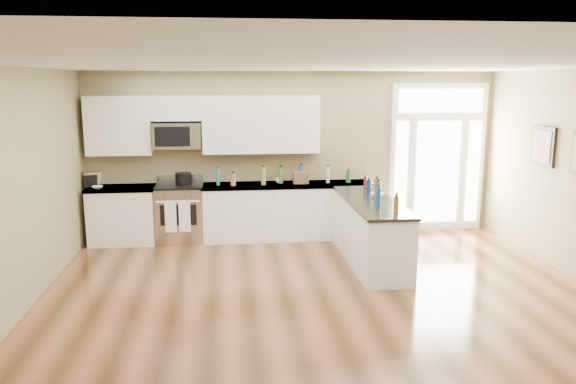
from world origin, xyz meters
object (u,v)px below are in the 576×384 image
at_px(kitchen_range, 180,213).
at_px(toaster_oven, 92,179).
at_px(stockpot, 183,178).
at_px(peninsula_cabinet, 370,234).

bearing_deg(kitchen_range, toaster_oven, 175.14).
bearing_deg(stockpot, kitchen_range, -131.70).
relative_size(peninsula_cabinet, kitchen_range, 2.15).
bearing_deg(stockpot, peninsula_cabinet, -28.64).
height_order(peninsula_cabinet, kitchen_range, kitchen_range).
xyz_separation_m(peninsula_cabinet, toaster_oven, (-4.28, 1.57, 0.62)).
bearing_deg(stockpot, toaster_oven, 178.42).
relative_size(kitchen_range, stockpot, 4.05).
relative_size(peninsula_cabinet, toaster_oven, 8.41).
height_order(peninsula_cabinet, stockpot, stockpot).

